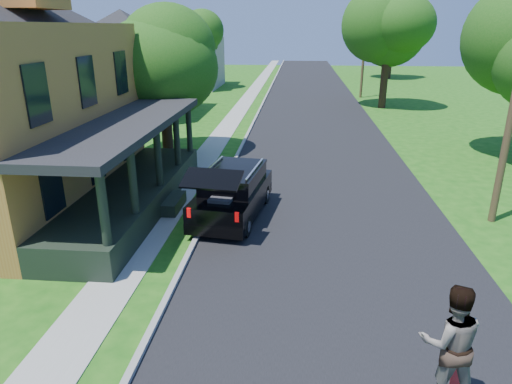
{
  "coord_description": "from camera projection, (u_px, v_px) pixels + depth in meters",
  "views": [
    {
      "loc": [
        -1.11,
        -8.59,
        6.1
      ],
      "look_at": [
        -2.18,
        3.0,
        1.85
      ],
      "focal_mm": 32.0,
      "sensor_mm": 36.0,
      "label": 1
    }
  ],
  "objects": [
    {
      "name": "ground",
      "position": [
        342.0,
        321.0,
        10.03
      ],
      "size": [
        140.0,
        140.0,
        0.0
      ],
      "primitive_type": "plane",
      "color": "#175410",
      "rests_on": "ground"
    },
    {
      "name": "street",
      "position": [
        315.0,
        129.0,
        28.74
      ],
      "size": [
        8.0,
        120.0,
        0.02
      ],
      "primitive_type": "cube",
      "color": "black",
      "rests_on": "ground"
    },
    {
      "name": "curb",
      "position": [
        251.0,
        128.0,
        29.09
      ],
      "size": [
        0.15,
        120.0,
        0.12
      ],
      "primitive_type": "cube",
      "color": "gray",
      "rests_on": "ground"
    },
    {
      "name": "sidewalk",
      "position": [
        227.0,
        127.0,
        29.22
      ],
      "size": [
        1.3,
        120.0,
        0.03
      ],
      "primitive_type": "cube",
      "color": "gray",
      "rests_on": "ground"
    },
    {
      "name": "front_walk",
      "position": [
        62.0,
        206.0,
        16.46
      ],
      "size": [
        6.5,
        1.2,
        0.03
      ],
      "primitive_type": "cube",
      "color": "gray",
      "rests_on": "ground"
    },
    {
      "name": "neighbor_house_mid",
      "position": [
        124.0,
        55.0,
        32.21
      ],
      "size": [
        12.78,
        12.78,
        8.3
      ],
      "color": "gray",
      "rests_on": "ground"
    },
    {
      "name": "neighbor_house_far",
      "position": [
        180.0,
        46.0,
        47.18
      ],
      "size": [
        12.78,
        12.78,
        8.3
      ],
      "color": "gray",
      "rests_on": "ground"
    },
    {
      "name": "black_suv",
      "position": [
        233.0,
        193.0,
        15.24
      ],
      "size": [
        2.38,
        4.93,
        2.21
      ],
      "rotation": [
        0.0,
        0.0,
        -0.13
      ],
      "color": "black",
      "rests_on": "ground"
    },
    {
      "name": "skateboarder",
      "position": [
        450.0,
        342.0,
        7.22
      ],
      "size": [
        1.01,
        0.8,
        2.03
      ],
      "rotation": [
        0.0,
        0.0,
        3.11
      ],
      "color": "black",
      "rests_on": "ground"
    },
    {
      "name": "tree_left_mid",
      "position": [
        161.0,
        49.0,
        21.41
      ],
      "size": [
        6.14,
        5.89,
        8.0
      ],
      "rotation": [
        0.0,
        0.0,
        0.15
      ],
      "color": "black",
      "rests_on": "ground"
    },
    {
      "name": "tree_left_far",
      "position": [
        201.0,
        31.0,
        45.44
      ],
      "size": [
        6.22,
        6.39,
        8.42
      ],
      "rotation": [
        0.0,
        0.0,
        -0.3
      ],
      "color": "black",
      "rests_on": "ground"
    },
    {
      "name": "tree_right_mid",
      "position": [
        388.0,
        27.0,
        34.2
      ],
      "size": [
        6.29,
        6.34,
        9.04
      ],
      "rotation": [
        0.0,
        0.0,
        -0.17
      ],
      "color": "black",
      "rests_on": "ground"
    },
    {
      "name": "tree_right_far",
      "position": [
        392.0,
        26.0,
        54.4
      ],
      "size": [
        6.86,
        6.61,
        9.41
      ],
      "rotation": [
        0.0,
        0.0,
        0.12
      ],
      "color": "black",
      "rests_on": "ground"
    },
    {
      "name": "utility_pole_far",
      "position": [
        364.0,
        55.0,
        40.12
      ],
      "size": [
        1.42,
        0.25,
        7.1
      ],
      "rotation": [
        0.0,
        0.0,
        0.09
      ],
      "color": "#473621",
      "rests_on": "ground"
    }
  ]
}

